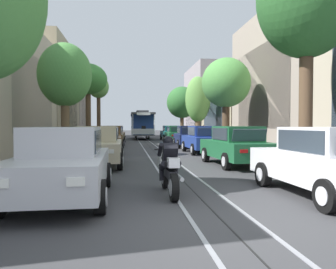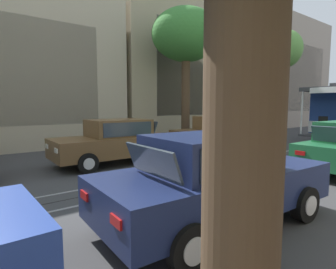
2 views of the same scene
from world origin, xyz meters
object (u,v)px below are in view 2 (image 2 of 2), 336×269
at_px(parked_car_brown_fourth_left, 116,141).
at_px(parked_car_navy_fourth_right, 215,179).
at_px(parked_car_brown_fifth_left, 217,133).
at_px(street_tree_kerb_left_fourth, 285,52).
at_px(street_tree_kerb_left_mid, 186,37).

relative_size(parked_car_brown_fourth_left, parked_car_navy_fourth_right, 0.99).
bearing_deg(parked_car_brown_fourth_left, parked_car_brown_fifth_left, 90.11).
bearing_deg(parked_car_navy_fourth_right, parked_car_brown_fifth_left, 132.39).
height_order(parked_car_navy_fourth_right, street_tree_kerb_left_fourth, street_tree_kerb_left_fourth).
xyz_separation_m(parked_car_navy_fourth_right, street_tree_kerb_left_fourth, (-7.88, 15.67, 5.11)).
distance_m(parked_car_navy_fourth_right, street_tree_kerb_left_fourth, 18.26).
height_order(parked_car_navy_fourth_right, street_tree_kerb_left_mid, street_tree_kerb_left_mid).
bearing_deg(street_tree_kerb_left_fourth, parked_car_brown_fifth_left, -76.94).
height_order(parked_car_brown_fourth_left, parked_car_brown_fifth_left, same).
relative_size(parked_car_brown_fourth_left, street_tree_kerb_left_mid, 0.62).
distance_m(parked_car_brown_fourth_left, parked_car_brown_fifth_left, 5.29).
relative_size(parked_car_brown_fourth_left, parked_car_brown_fifth_left, 0.99).
distance_m(parked_car_brown_fifth_left, street_tree_kerb_left_fourth, 10.94).
bearing_deg(parked_car_brown_fourth_left, street_tree_kerb_left_mid, 113.33).
relative_size(parked_car_navy_fourth_right, street_tree_kerb_left_mid, 0.62).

